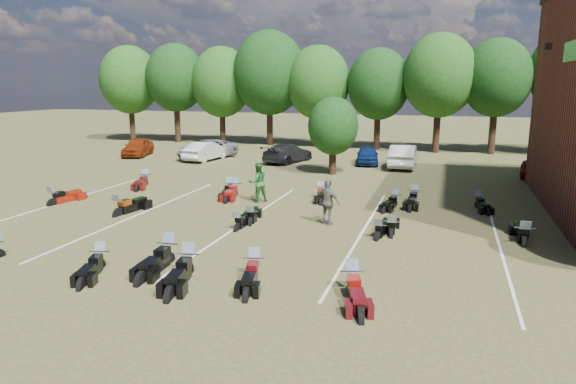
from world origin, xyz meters
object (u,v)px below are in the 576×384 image
at_px(car_0, 138,147).
at_px(motorcycle_3, 168,263).
at_px(car_4, 367,155).
at_px(motorcycle_14, 146,185).
at_px(person_green, 258,182).
at_px(person_grey, 328,202).
at_px(motorcycle_7, 53,205).

bearing_deg(car_0, motorcycle_3, -70.90).
height_order(car_4, motorcycle_14, car_4).
bearing_deg(car_0, person_green, -55.94).
bearing_deg(motorcycle_14, person_green, -31.21).
height_order(car_4, person_grey, person_grey).
distance_m(person_green, person_grey, 5.23).
bearing_deg(motorcycle_3, motorcycle_7, 145.44).
xyz_separation_m(motorcycle_7, motorcycle_14, (1.51, 5.61, 0.00)).
xyz_separation_m(car_0, motorcycle_14, (7.38, -10.50, -0.73)).
bearing_deg(motorcycle_3, person_green, 87.81).
height_order(person_green, motorcycle_14, person_green).
bearing_deg(motorcycle_3, car_0, 121.05).
height_order(person_green, motorcycle_3, person_green).
bearing_deg(person_grey, car_4, -64.01).
bearing_deg(car_0, person_grey, -55.13).
height_order(person_grey, motorcycle_14, person_grey).
distance_m(car_0, person_grey, 24.73).
distance_m(car_4, person_grey, 16.83).
relative_size(person_green, person_grey, 1.03).
xyz_separation_m(person_grey, motorcycle_3, (-3.90, -6.12, -0.95)).
distance_m(person_green, motorcycle_14, 7.94).
bearing_deg(person_grey, car_0, -16.13).
relative_size(person_green, motorcycle_3, 0.79).
xyz_separation_m(car_4, motorcycle_14, (-10.92, -11.77, -0.65)).
xyz_separation_m(car_0, person_grey, (19.26, -15.52, 0.22)).
distance_m(car_4, motorcycle_14, 16.07).
distance_m(motorcycle_7, motorcycle_14, 5.81).
bearing_deg(motorcycle_14, motorcycle_7, -121.92).
relative_size(car_0, person_green, 2.18).
bearing_deg(motorcycle_7, car_0, -58.42).
xyz_separation_m(car_4, motorcycle_3, (-2.94, -22.91, -0.65)).
xyz_separation_m(person_green, person_grey, (4.24, -3.06, -0.03)).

